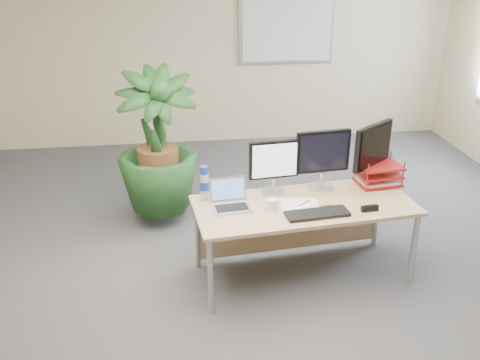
{
  "coord_description": "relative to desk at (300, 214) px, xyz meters",
  "views": [
    {
      "loc": [
        -0.42,
        -3.25,
        2.6
      ],
      "look_at": [
        0.07,
        0.35,
        0.99
      ],
      "focal_mm": 40.0,
      "sensor_mm": 36.0,
      "label": 1
    }
  ],
  "objects": [
    {
      "name": "floor",
      "position": [
        -0.61,
        -0.59,
        -0.54
      ],
      "size": [
        8.0,
        8.0,
        0.0
      ],
      "primitive_type": "plane",
      "color": "#47464B",
      "rests_on": "ground"
    },
    {
      "name": "back_wall",
      "position": [
        -0.61,
        3.41,
        0.81
      ],
      "size": [
        7.0,
        0.04,
        2.7
      ],
      "primitive_type": "cube",
      "color": "beige",
      "rests_on": "floor"
    },
    {
      "name": "whiteboard",
      "position": [
        0.59,
        3.38,
        1.01
      ],
      "size": [
        1.3,
        0.04,
        0.95
      ],
      "color": "silver",
      "rests_on": "back_wall"
    },
    {
      "name": "desk",
      "position": [
        0.0,
        0.0,
        0.0
      ],
      "size": [
        1.83,
        0.91,
        0.68
      ],
      "color": "tan",
      "rests_on": "floor"
    },
    {
      "name": "floor_plant",
      "position": [
        -1.16,
        1.05,
        0.21
      ],
      "size": [
        0.98,
        0.98,
        1.5
      ],
      "primitive_type": "imported",
      "rotation": [
        0.0,
        0.0,
        0.19
      ],
      "color": "#133416",
      "rests_on": "floor"
    },
    {
      "name": "monitor_left",
      "position": [
        -0.2,
        0.14,
        0.4
      ],
      "size": [
        0.41,
        0.19,
        0.46
      ],
      "color": "#B3B3B8",
      "rests_on": "desk"
    },
    {
      "name": "monitor_right",
      "position": [
        0.22,
        0.18,
        0.44
      ],
      "size": [
        0.46,
        0.21,
        0.52
      ],
      "color": "#B3B3B8",
      "rests_on": "desk"
    },
    {
      "name": "monitor_dark",
      "position": [
        0.67,
        0.22,
        0.45
      ],
      "size": [
        0.41,
        0.32,
        0.54
      ],
      "color": "#B3B3B8",
      "rests_on": "desk"
    },
    {
      "name": "laptop",
      "position": [
        -0.59,
        -0.05,
        0.2
      ],
      "size": [
        0.32,
        0.29,
        0.21
      ],
      "color": "silver",
      "rests_on": "desk"
    },
    {
      "name": "keyboard",
      "position": [
        0.06,
        -0.3,
        0.15
      ],
      "size": [
        0.51,
        0.21,
        0.03
      ],
      "primitive_type": "cube",
      "rotation": [
        0.0,
        0.0,
        0.1
      ],
      "color": "black",
      "rests_on": "desk"
    },
    {
      "name": "coffee_mug",
      "position": [
        -0.27,
        -0.16,
        0.19
      ],
      "size": [
        0.12,
        0.08,
        0.09
      ],
      "color": "white",
      "rests_on": "desk"
    },
    {
      "name": "spiral_notebook",
      "position": [
        -0.03,
        -0.12,
        0.15
      ],
      "size": [
        0.32,
        0.26,
        0.01
      ],
      "primitive_type": "cube",
      "rotation": [
        0.0,
        0.0,
        -0.13
      ],
      "color": "silver",
      "rests_on": "desk"
    },
    {
      "name": "orange_pen",
      "position": [
        0.0,
        -0.11,
        0.16
      ],
      "size": [
        0.12,
        0.09,
        0.01
      ],
      "primitive_type": "cylinder",
      "rotation": [
        0.0,
        1.57,
        0.62
      ],
      "color": "#D25D17",
      "rests_on": "spiral_notebook"
    },
    {
      "name": "yellow_highlighter",
      "position": [
        0.17,
        -0.15,
        0.15
      ],
      "size": [
        0.12,
        0.02,
        0.02
      ],
      "primitive_type": "cylinder",
      "rotation": [
        0.0,
        1.57,
        -0.06
      ],
      "color": "yellow",
      "rests_on": "desk"
    },
    {
      "name": "water_bottle",
      "position": [
        -0.78,
        0.1,
        0.28
      ],
      "size": [
        0.07,
        0.07,
        0.29
      ],
      "color": "#ACBCCA",
      "rests_on": "desk"
    },
    {
      "name": "letter_tray",
      "position": [
        0.74,
        0.2,
        0.22
      ],
      "size": [
        0.39,
        0.31,
        0.17
      ],
      "color": "maroon",
      "rests_on": "desk"
    },
    {
      "name": "stapler",
      "position": [
        0.48,
        -0.29,
        0.16
      ],
      "size": [
        0.14,
        0.05,
        0.05
      ],
      "primitive_type": "cube",
      "rotation": [
        0.0,
        0.0,
        0.1
      ],
      "color": "black",
      "rests_on": "desk"
    }
  ]
}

